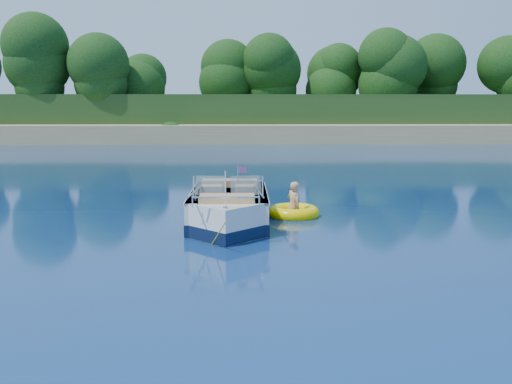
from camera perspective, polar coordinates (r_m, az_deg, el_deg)
The scene contains 6 objects.
ground at distance 11.48m, azimuth -1.31°, elevation -7.16°, with size 160.00×160.00×0.00m, color #091641.
shoreline at distance 74.85m, azimuth -1.28°, elevation 7.08°, with size 170.00×59.00×6.00m.
treeline at distance 52.12m, azimuth -1.26°, elevation 11.38°, with size 150.00×7.12×8.19m.
motorboat at distance 15.02m, azimuth -2.75°, elevation -1.91°, with size 2.06×5.73×1.91m.
tow_tube at distance 16.27m, azimuth 3.76°, elevation -2.06°, with size 1.60×1.60×0.39m.
boy at distance 16.30m, azimuth 3.69°, elevation -2.40°, with size 0.53×0.35×1.45m, color tan.
Camera 1 is at (0.02, -11.05, 3.15)m, focal length 40.00 mm.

